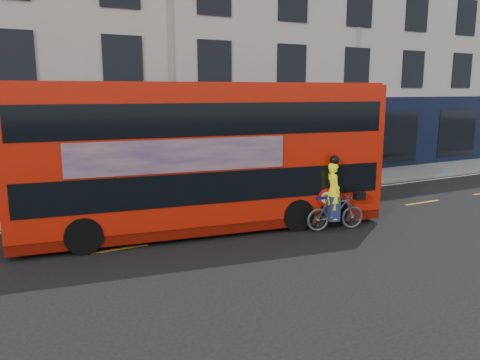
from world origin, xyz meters
TOP-DOWN VIEW (x-y plane):
  - ground at (0.00, 0.00)m, footprint 120.00×120.00m
  - pavement at (0.00, 6.50)m, footprint 60.00×3.00m
  - kerb at (0.00, 5.00)m, footprint 60.00×0.12m
  - building_terrace at (0.00, 12.94)m, footprint 50.00×10.07m
  - road_edge_line at (0.00, 4.70)m, footprint 58.00×0.10m
  - lane_dashes at (0.00, 1.50)m, footprint 58.00×0.12m
  - bus at (-0.96, 2.19)m, footprint 11.62×4.10m
  - cyclist at (2.55, 0.16)m, footprint 2.00×0.94m

SIDE VIEW (x-z plane):
  - ground at x=0.00m, z-range 0.00..0.00m
  - road_edge_line at x=0.00m, z-range 0.00..0.01m
  - lane_dashes at x=0.00m, z-range 0.00..0.01m
  - pavement at x=0.00m, z-range 0.00..0.12m
  - kerb at x=0.00m, z-range 0.00..0.13m
  - cyclist at x=2.55m, z-range -0.40..2.00m
  - bus at x=-0.96m, z-range 0.06..4.65m
  - building_terrace at x=0.00m, z-range -0.01..14.99m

